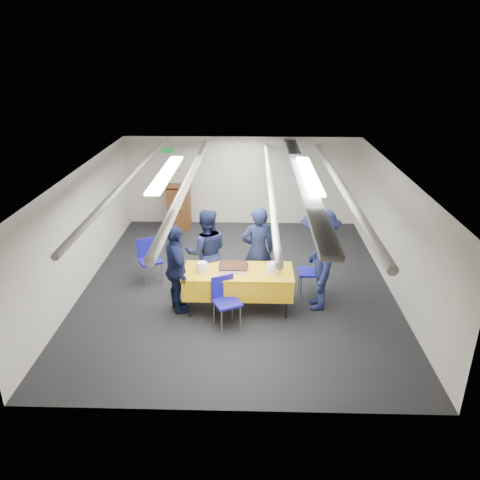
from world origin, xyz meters
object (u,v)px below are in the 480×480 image
object	(u,v)px
sheet_cake	(233,267)
sailor_b	(207,252)
serving_table	(238,281)
sailor_c	(177,270)
podium	(179,206)
chair_left	(149,255)
chair_near	(225,296)
sailor_d	(318,260)
sailor_a	(258,251)
chair_right	(314,268)

from	to	relation	value
sheet_cake	sailor_b	world-z (taller)	sailor_b
serving_table	sailor_c	bearing A→B (deg)	-175.86
podium	sailor_b	world-z (taller)	sailor_b
serving_table	chair_left	distance (m)	2.14
chair_near	sailor_b	distance (m)	1.19
chair_left	sailor_d	bearing A→B (deg)	-16.84
sailor_b	sailor_c	bearing A→B (deg)	46.98
serving_table	sailor_a	xyz separation A→B (m)	(0.35, 0.65, 0.31)
serving_table	sailor_c	distance (m)	1.11
chair_left	sailor_a	distance (m)	2.25
sheet_cake	sailor_c	xyz separation A→B (m)	(-0.99, -0.12, -0.00)
chair_right	sailor_b	world-z (taller)	sailor_b
sheet_cake	sailor_b	xyz separation A→B (m)	(-0.53, 0.56, 0.03)
sailor_b	chair_right	bearing A→B (deg)	172.07
sailor_c	sailor_d	bearing A→B (deg)	-109.76
serving_table	sailor_a	size ratio (longest dim) A/B	1.12
sheet_cake	chair_left	distance (m)	2.07
sheet_cake	sailor_c	bearing A→B (deg)	-173.03
serving_table	sailor_b	distance (m)	0.90
podium	sailor_c	world-z (taller)	sailor_c
chair_near	sailor_d	xyz separation A→B (m)	(1.62, 0.60, 0.41)
sailor_a	sailor_d	world-z (taller)	sailor_d
sheet_cake	podium	size ratio (longest dim) A/B	0.42
sheet_cake	sailor_b	distance (m)	0.77
chair_near	chair_left	size ratio (longest dim) A/B	1.00
podium	chair_right	bearing A→B (deg)	-47.51
podium	chair_near	xyz separation A→B (m)	(1.43, -4.45, -0.08)
sailor_a	chair_right	bearing A→B (deg)	168.12
podium	sailor_c	xyz separation A→B (m)	(0.57, -4.05, 0.20)
sailor_d	serving_table	bearing A→B (deg)	-85.26
podium	chair_near	bearing A→B (deg)	-72.15
podium	sailor_b	size ratio (longest dim) A/B	0.74
podium	sailor_c	distance (m)	4.10
sailor_c	sailor_d	size ratio (longest dim) A/B	0.86
serving_table	sailor_d	distance (m)	1.47
podium	sailor_d	xyz separation A→B (m)	(3.06, -3.85, 0.33)
sailor_a	sailor_b	size ratio (longest dim) A/B	1.02
podium	sailor_d	bearing A→B (deg)	-51.57
serving_table	sheet_cake	bearing A→B (deg)	153.60
sheet_cake	sailor_a	xyz separation A→B (m)	(0.43, 0.61, 0.05)
serving_table	chair_left	world-z (taller)	chair_left
chair_right	sailor_d	distance (m)	0.65
podium	sailor_b	distance (m)	3.54
serving_table	sailor_b	size ratio (longest dim) A/B	1.14
sailor_a	sailor_b	distance (m)	0.96
chair_near	chair_right	size ratio (longest dim) A/B	1.00
chair_right	sailor_b	bearing A→B (deg)	-179.27
serving_table	sailor_b	xyz separation A→B (m)	(-0.61, 0.60, 0.29)
chair_right	sailor_a	world-z (taller)	sailor_a
sailor_c	sailor_a	bearing A→B (deg)	-87.13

